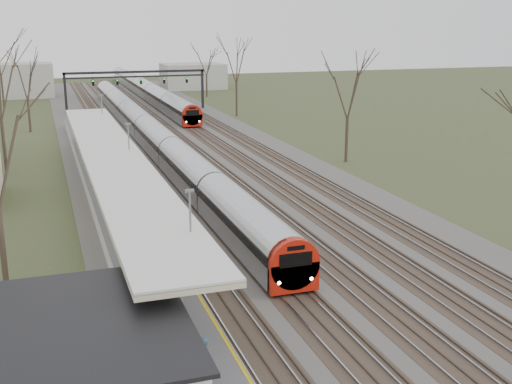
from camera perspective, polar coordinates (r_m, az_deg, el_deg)
track_bed at (r=70.41m, az=-6.92°, el=4.06°), size 24.00×160.00×0.22m
platform at (r=52.04m, az=-13.00°, el=0.41°), size 3.50×69.00×1.00m
canopy at (r=46.90m, az=-12.66°, el=3.16°), size 4.10×50.00×3.11m
station_building at (r=23.81m, az=-13.98°, el=-14.73°), size 6.00×9.00×3.20m
signal_gantry at (r=99.08m, az=-10.63°, el=9.88°), size 21.00×0.59×6.08m
tree_east_far at (r=61.62m, az=8.23°, el=9.27°), size 5.00×5.00×10.30m
train_near at (r=73.68m, az=-9.73°, el=5.56°), size 2.62×90.21×3.05m
train_far at (r=118.29m, az=-9.83°, el=9.03°), size 2.62×75.21×3.05m
passenger at (r=22.87m, az=-4.52°, el=-14.72°), size 0.49×0.70×1.82m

